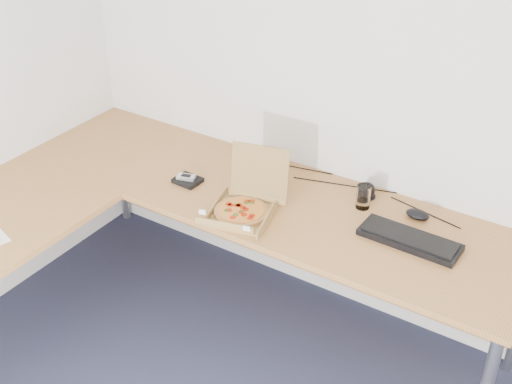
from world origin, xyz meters
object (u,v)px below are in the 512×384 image
Objects in this scene: drinking_glass at (363,197)px; wallet at (188,180)px; desk at (149,221)px; pizza_box at (243,208)px; keyboard at (410,240)px.

drinking_glass is 0.84m from wallet.
pizza_box is at bearing 34.95° from desk.
keyboard is 3.44× the size of wallet.
drinking_glass is 0.92× the size of wallet.
drinking_glass is 0.27× the size of keyboard.
pizza_box is 0.39m from wallet.
desk is 5.88× the size of keyboard.
desk is 1.14m from keyboard.
drinking_glass is at bearing 154.80° from keyboard.
pizza_box is at bearing -163.14° from keyboard.
pizza_box is at bearing -141.72° from drinking_glass.
desk is at bearing -160.00° from pizza_box.
desk is 0.97m from drinking_glass.
pizza_box is 2.52× the size of wallet.
pizza_box is (0.35, 0.24, 0.06)m from desk.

